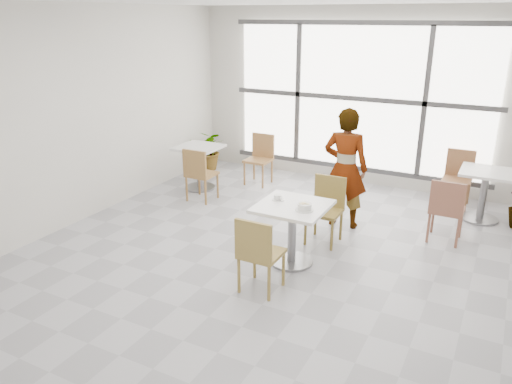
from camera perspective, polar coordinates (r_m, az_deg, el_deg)
The scene contains 17 objects.
floor at distance 6.07m, azimuth 1.33°, elevation -8.06°, with size 7.00×7.00×0.00m, color #9E9EA5.
wall_back at distance 8.75m, azimuth 11.86°, elevation 10.61°, with size 6.00×6.00×0.00m, color silver.
wall_left at distance 7.34m, azimuth -20.27°, elevation 8.10°, with size 7.00×7.00×0.00m, color silver.
window at distance 8.69m, azimuth 11.74°, elevation 10.55°, with size 4.60×0.07×2.52m.
main_table at distance 5.84m, azimuth 4.22°, elevation -3.57°, with size 0.80×0.80×0.75m.
chair_near at distance 5.22m, azimuth 0.23°, elevation -6.79°, with size 0.42×0.42×0.87m.
chair_far at distance 6.50m, azimuth 8.17°, elevation -1.48°, with size 0.42×0.42×0.87m.
oatmeal_bowl at distance 5.59m, azimuth 5.63°, elevation -1.71°, with size 0.21×0.21×0.09m.
coffee_cup at distance 5.89m, azimuth 2.50°, elevation -0.66°, with size 0.16×0.13×0.07m.
person at distance 6.90m, azimuth 10.29°, elevation 2.69°, with size 0.61×0.40×1.69m, color black.
bg_table_left at distance 8.47m, azimuth -6.60°, elevation 3.56°, with size 0.70×0.70×0.75m.
bg_table_right at distance 7.81m, azimuth 24.90°, elevation 0.39°, with size 0.70×0.70×0.75m.
bg_chair_left_near at distance 7.86m, azimuth -6.64°, elevation 2.38°, with size 0.42×0.42×0.87m.
bg_chair_left_far at distance 8.71m, azimuth 0.51°, elevation 4.26°, with size 0.42×0.42×0.87m.
bg_chair_right_near at distance 6.82m, azimuth 21.20°, elevation -1.62°, with size 0.42×0.42×0.87m.
bg_chair_right_far at distance 8.30m, azimuth 22.35°, elevation 1.93°, with size 0.42×0.42×0.87m.
plant_left at distance 9.55m, azimuth -5.44°, elevation 4.87°, with size 0.70×0.61×0.78m, color #477036.
Camera 1 is at (2.37, -4.81, 2.84)m, focal length 34.57 mm.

